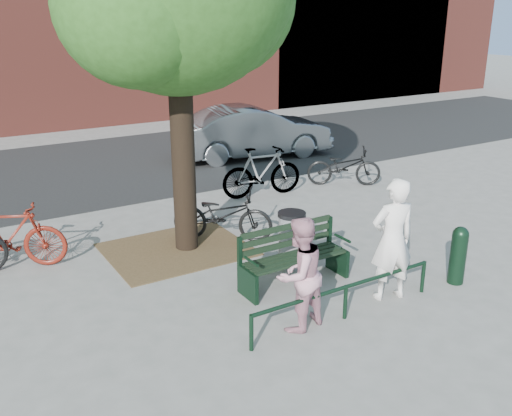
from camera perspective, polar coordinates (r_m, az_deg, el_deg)
ground at (r=8.93m, az=3.86°, el=-7.64°), size 90.00×90.00×0.00m
dirt_pit at (r=10.23m, az=-7.92°, el=-4.12°), size 2.40×2.00×0.02m
road at (r=16.18m, az=-13.77°, el=4.23°), size 40.00×7.00×0.01m
park_bench at (r=8.78m, az=3.63°, el=-4.66°), size 1.74×0.54×0.97m
guard_railing at (r=7.91m, az=8.98°, el=-8.30°), size 3.06×0.06×0.51m
person_left at (r=8.39m, az=13.48°, el=-3.10°), size 0.75×0.59×1.83m
person_right at (r=7.46m, az=4.34°, el=-6.64°), size 0.86×0.74×1.55m
bollard at (r=9.30m, az=19.58°, el=-4.27°), size 0.25×0.25×0.93m
litter_bin at (r=9.36m, az=3.55°, el=-3.12°), size 0.46×0.46×0.94m
bicycle_b at (r=10.10m, az=-23.49°, el=-2.60°), size 1.88×1.24×1.10m
bicycle_c at (r=10.43m, az=-3.36°, el=-0.68°), size 1.83×1.69×0.97m
bicycle_d at (r=12.90m, az=0.60°, el=3.65°), size 1.97×0.81×1.15m
bicycle_e at (r=13.93m, az=8.79°, el=4.13°), size 1.81×1.50×0.93m
parked_car at (r=16.46m, az=-0.31°, el=7.63°), size 4.65×2.22×1.47m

